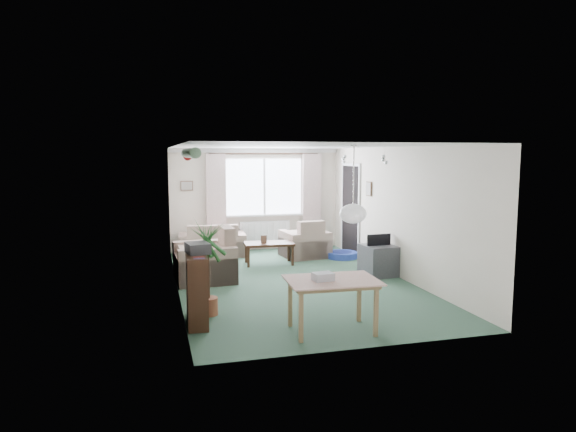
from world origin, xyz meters
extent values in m
plane|color=#30503D|center=(0.00, 0.00, 0.00)|extent=(6.50, 6.50, 0.00)
cube|color=white|center=(0.20, 3.23, 1.50)|extent=(1.80, 0.03, 1.30)
cube|color=black|center=(0.20, 3.15, 2.27)|extent=(2.60, 0.03, 0.03)
cube|color=beige|center=(-0.95, 3.13, 1.27)|extent=(0.45, 0.08, 2.00)
cube|color=beige|center=(1.35, 3.13, 1.27)|extent=(0.45, 0.08, 2.00)
cube|color=white|center=(0.20, 3.19, 0.40)|extent=(1.20, 0.10, 0.55)
cube|color=black|center=(1.99, 2.20, 1.00)|extent=(0.03, 0.95, 2.00)
sphere|color=white|center=(0.20, -2.30, 1.48)|extent=(0.36, 0.36, 0.36)
cylinder|color=#196626|center=(-1.92, -2.30, 2.28)|extent=(1.60, 1.60, 0.12)
sphere|color=silver|center=(1.30, 0.90, 2.22)|extent=(0.20, 0.20, 0.20)
sphere|color=silver|center=(1.60, -0.30, 2.22)|extent=(0.20, 0.20, 0.20)
cube|color=brown|center=(-1.60, 3.23, 1.55)|extent=(0.28, 0.03, 0.22)
cube|color=brown|center=(1.98, 1.20, 1.55)|extent=(0.03, 0.24, 0.30)
cube|color=beige|center=(-1.10, 2.75, 0.36)|extent=(1.51, 0.87, 0.73)
cube|color=#C0B291|center=(0.87, 2.11, 0.42)|extent=(1.04, 0.99, 0.84)
cube|color=#C4B494|center=(-1.50, 0.53, 0.48)|extent=(1.07, 1.12, 0.96)
cube|color=black|center=(-0.07, 1.57, 0.23)|extent=(1.04, 0.64, 0.45)
cube|color=brown|center=(-0.18, 1.54, 0.53)|extent=(0.12, 0.03, 0.16)
cube|color=black|center=(-1.84, -1.85, 0.48)|extent=(0.29, 0.79, 0.95)
cube|color=#303034|center=(-1.81, -1.79, 1.02)|extent=(0.34, 0.39, 0.14)
cylinder|color=#205D29|center=(-1.65, -1.50, 0.67)|extent=(0.63, 0.63, 1.33)
cube|color=tan|center=(-0.20, -2.60, 0.33)|extent=(1.09, 0.76, 0.66)
cube|color=#BABAC6|center=(-0.33, -2.62, 0.72)|extent=(0.27, 0.21, 0.12)
cube|color=#313135|center=(1.70, 0.08, 0.28)|extent=(0.62, 0.67, 0.57)
cylinder|color=#212B99|center=(1.61, 1.76, 0.07)|extent=(0.80, 0.80, 0.13)
camera|label=1|loc=(-2.39, -8.62, 2.27)|focal=32.00mm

